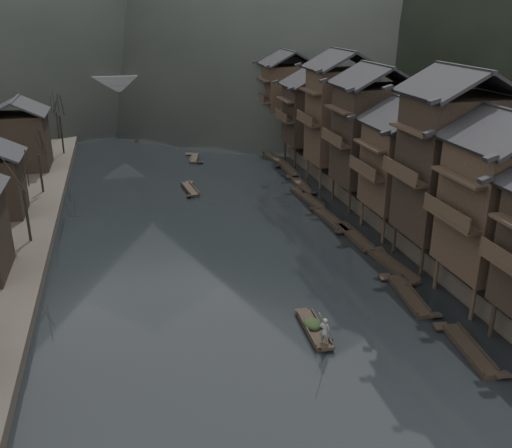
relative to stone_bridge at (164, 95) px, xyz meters
name	(u,v)px	position (x,y,z in m)	size (l,w,h in m)	color
water	(259,320)	(0.00, -72.00, -5.11)	(300.00, 300.00, 0.00)	black
right_bank	(427,148)	(35.00, -32.00, -4.21)	(40.00, 200.00, 1.80)	#2D2823
stilt_houses	(380,126)	(17.28, -52.69, 3.80)	(9.00, 67.60, 16.26)	black
bare_trees	(24,169)	(-17.00, -52.10, 1.38)	(3.87, 71.38, 7.75)	black
moored_sampans	(331,215)	(12.05, -53.75, -4.91)	(3.05, 55.79, 0.47)	black
midriver_boats	(175,159)	(-1.13, -27.11, -4.91)	(8.70, 35.36, 0.44)	black
stone_bridge	(164,95)	(0.00, 0.00, 0.00)	(40.00, 6.00, 9.00)	#4C4C4F
hero_sampan	(314,329)	(3.14, -74.36, -4.91)	(1.27, 5.27, 0.44)	black
cargo_heap	(313,320)	(3.13, -74.11, -4.32)	(1.15, 1.51, 0.69)	black
boatman	(325,328)	(3.21, -76.19, -3.75)	(0.67, 0.44, 1.85)	slate
bamboo_pole	(330,289)	(3.41, -76.19, -1.01)	(0.06, 0.06, 4.56)	#8C7A51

